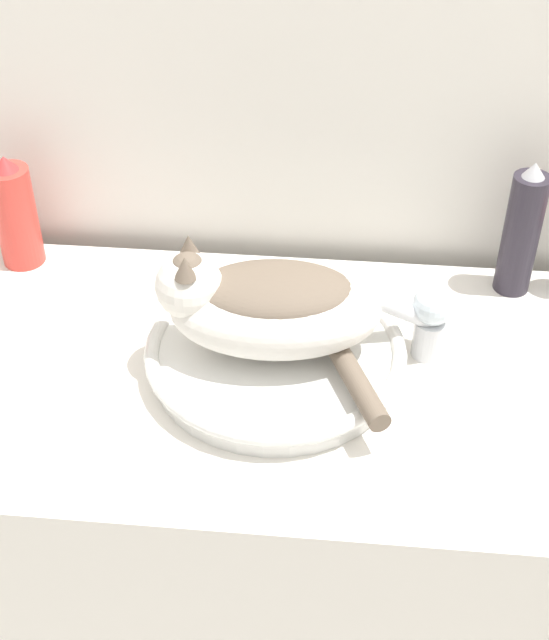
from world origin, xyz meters
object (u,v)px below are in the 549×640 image
object	(u,v)px
hairspray_can_black	(522,232)
faucet	(422,315)
cat	(267,305)
spray_bottle_trigger	(15,214)

from	to	relation	value
hairspray_can_black	faucet	bearing A→B (deg)	-130.81
cat	spray_bottle_trigger	distance (m)	0.46
cat	hairspray_can_black	xyz separation A→B (m)	(0.35, 0.22, -0.01)
faucet	spray_bottle_trigger	distance (m)	0.63
cat	faucet	distance (m)	0.21
faucet	hairspray_can_black	xyz separation A→B (m)	(0.15, 0.17, 0.03)
cat	faucet	size ratio (longest dim) A/B	1.91
cat	faucet	bearing A→B (deg)	-170.98
spray_bottle_trigger	hairspray_can_black	bearing A→B (deg)	0.00
faucet	spray_bottle_trigger	bearing A→B (deg)	-28.69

